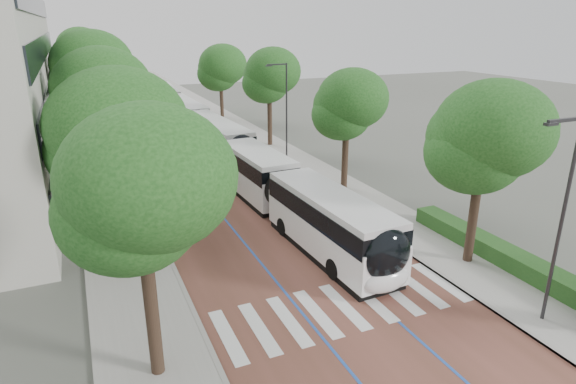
{
  "coord_description": "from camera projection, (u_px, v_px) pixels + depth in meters",
  "views": [
    {
      "loc": [
        -8.84,
        -13.75,
        11.04
      ],
      "look_at": [
        1.09,
        8.77,
        2.4
      ],
      "focal_mm": 30.0,
      "sensor_mm": 36.0,
      "label": 1
    }
  ],
  "objects": [
    {
      "name": "ground",
      "position": [
        353.0,
        321.0,
        18.9
      ],
      "size": [
        160.0,
        160.0,
        0.0
      ],
      "primitive_type": "plane",
      "color": "#51544C",
      "rests_on": "ground"
    },
    {
      "name": "road",
      "position": [
        166.0,
        128.0,
        53.43
      ],
      "size": [
        11.0,
        140.0,
        0.02
      ],
      "primitive_type": "cube",
      "color": "brown",
      "rests_on": "ground"
    },
    {
      "name": "sidewalk_left",
      "position": [
        94.0,
        134.0,
        50.55
      ],
      "size": [
        4.0,
        140.0,
        0.12
      ],
      "primitive_type": "cube",
      "color": "gray",
      "rests_on": "ground"
    },
    {
      "name": "sidewalk_right",
      "position": [
        231.0,
        123.0,
        56.26
      ],
      "size": [
        4.0,
        140.0,
        0.12
      ],
      "primitive_type": "cube",
      "color": "gray",
      "rests_on": "ground"
    },
    {
      "name": "kerb_left",
      "position": [
        113.0,
        132.0,
        51.28
      ],
      "size": [
        0.2,
        140.0,
        0.14
      ],
      "primitive_type": "cube",
      "color": "gray",
      "rests_on": "ground"
    },
    {
      "name": "kerb_right",
      "position": [
        215.0,
        124.0,
        55.54
      ],
      "size": [
        0.2,
        140.0,
        0.14
      ],
      "primitive_type": "cube",
      "color": "gray",
      "rests_on": "ground"
    },
    {
      "name": "zebra_crossing",
      "position": [
        344.0,
        306.0,
        19.83
      ],
      "size": [
        10.55,
        3.6,
        0.01
      ],
      "color": "silver",
      "rests_on": "ground"
    },
    {
      "name": "lane_line_left",
      "position": [
        151.0,
        130.0,
        52.81
      ],
      "size": [
        0.12,
        126.0,
        0.01
      ],
      "primitive_type": "cube",
      "color": "#214DA8",
      "rests_on": "road"
    },
    {
      "name": "lane_line_right",
      "position": [
        180.0,
        127.0,
        54.03
      ],
      "size": [
        0.12,
        126.0,
        0.01
      ],
      "primitive_type": "cube",
      "color": "#214DA8",
      "rests_on": "road"
    },
    {
      "name": "hedge",
      "position": [
        523.0,
        265.0,
        22.19
      ],
      "size": [
        1.2,
        14.0,
        0.8
      ],
      "primitive_type": "cube",
      "color": "#174519",
      "rests_on": "sidewalk_right"
    },
    {
      "name": "streetlight_near",
      "position": [
        561.0,
        207.0,
        17.23
      ],
      "size": [
        1.82,
        0.2,
        8.0
      ],
      "color": "#2B2B2E",
      "rests_on": "sidewalk_right"
    },
    {
      "name": "streetlight_far",
      "position": [
        285.0,
        105.0,
        38.81
      ],
      "size": [
        1.82,
        0.2,
        8.0
      ],
      "color": "#2B2B2E",
      "rests_on": "sidewalk_right"
    },
    {
      "name": "lamp_post_left",
      "position": [
        152.0,
        183.0,
        22.12
      ],
      "size": [
        0.14,
        0.14,
        8.0
      ],
      "primitive_type": "cylinder",
      "color": "#2B2B2E",
      "rests_on": "sidewalk_left"
    },
    {
      "name": "trees_left",
      "position": [
        91.0,
        81.0,
        36.48
      ],
      "size": [
        6.33,
        60.57,
        10.1
      ],
      "color": "black",
      "rests_on": "ground"
    },
    {
      "name": "trees_right",
      "position": [
        286.0,
        87.0,
        40.75
      ],
      "size": [
        5.76,
        47.5,
        8.52
      ],
      "color": "black",
      "rests_on": "ground"
    },
    {
      "name": "lead_bus",
      "position": [
        295.0,
        200.0,
        27.11
      ],
      "size": [
        3.26,
        18.48,
        3.2
      ],
      "rotation": [
        0.0,
        0.0,
        0.04
      ],
      "color": "black",
      "rests_on": "ground"
    },
    {
      "name": "bus_queued_0",
      "position": [
        218.0,
        140.0,
        41.16
      ],
      "size": [
        3.27,
        12.53,
        3.2
      ],
      "rotation": [
        0.0,
        0.0,
        0.06
      ],
      "color": "white",
      "rests_on": "ground"
    },
    {
      "name": "bus_queued_1",
      "position": [
        186.0,
        116.0,
        51.79
      ],
      "size": [
        2.74,
        12.44,
        3.2
      ],
      "rotation": [
        0.0,
        0.0,
        0.02
      ],
      "color": "white",
      "rests_on": "ground"
    },
    {
      "name": "bus_queued_2",
      "position": [
        166.0,
        99.0,
        63.46
      ],
      "size": [
        3.14,
        12.51,
        3.2
      ],
      "rotation": [
        0.0,
        0.0,
        -0.05
      ],
      "color": "white",
      "rests_on": "ground"
    }
  ]
}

